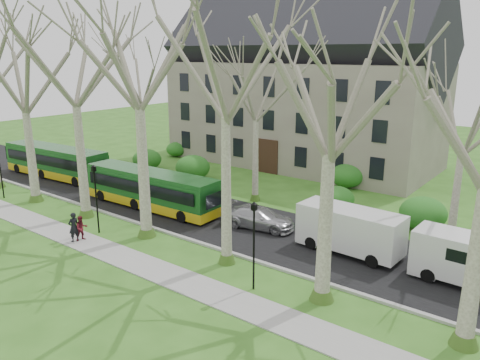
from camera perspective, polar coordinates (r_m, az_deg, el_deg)
name	(u,v)px	position (r m, az deg, el deg)	size (l,w,h in m)	color
ground	(179,251)	(27.29, -7.50, -8.58)	(120.00, 120.00, 0.00)	#31611B
sidewalk	(145,266)	(25.74, -11.46, -10.23)	(70.00, 2.00, 0.06)	gray
road	(237,224)	(31.10, -0.35, -5.33)	(80.00, 8.00, 0.06)	black
curb	(196,242)	(28.25, -5.35, -7.51)	(80.00, 0.25, 0.14)	#A5A39E
building	(303,83)	(47.95, 7.64, 11.69)	(26.50, 12.20, 16.00)	slate
tree_row_verge	(178,129)	(25.50, -7.57, 6.17)	(49.00, 7.00, 14.00)	gray
tree_row_far	(268,122)	(34.71, 3.47, 7.02)	(33.00, 7.00, 12.00)	gray
lamp_row	(164,213)	(25.70, -9.26, -4.02)	(36.22, 0.22, 4.30)	black
hedges	(255,173)	(39.98, 1.79, 0.84)	(30.60, 8.60, 2.00)	#1D5719
bus_lead	(56,162)	(45.19, -21.54, 2.10)	(11.45, 2.39, 2.86)	#154C1A
bus_follow	(151,189)	(34.35, -10.81, -1.07)	(11.21, 2.34, 2.80)	#154C1A
sedan	(259,218)	(30.13, 2.36, -4.60)	(1.90, 4.68, 1.36)	#AEAEB3
van_a	(350,231)	(26.99, 13.22, -6.09)	(5.84, 2.12, 2.55)	silver
van_b	(475,263)	(25.29, 26.71, -9.00)	(5.63, 2.05, 2.46)	silver
pedestrian_a	(74,227)	(29.63, -19.61, -5.41)	(0.66, 0.43, 1.80)	black
pedestrian_b	(82,228)	(29.70, -18.75, -5.58)	(0.74, 0.57, 1.52)	maroon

